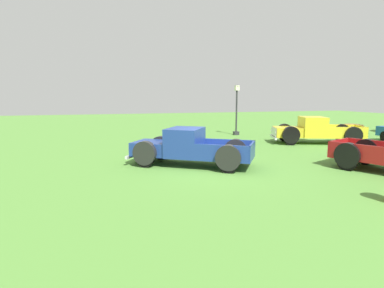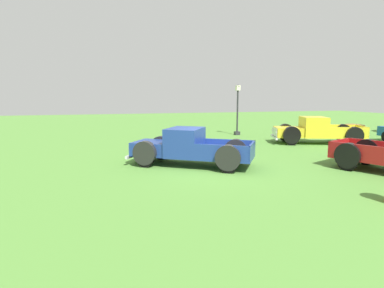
% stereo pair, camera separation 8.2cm
% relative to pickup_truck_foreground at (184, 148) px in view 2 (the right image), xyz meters
% --- Properties ---
extents(ground_plane, '(80.00, 80.00, 0.00)m').
position_rel_pickup_truck_foreground_xyz_m(ground_plane, '(0.92, 0.89, -0.74)').
color(ground_plane, '#548C38').
extents(pickup_truck_foreground, '(4.24, 5.20, 1.55)m').
position_rel_pickup_truck_foreground_xyz_m(pickup_truck_foreground, '(0.00, 0.00, 0.00)').
color(pickup_truck_foreground, navy).
rests_on(pickup_truck_foreground, ground_plane).
extents(pickup_truck_behind_right, '(3.55, 5.54, 1.60)m').
position_rel_pickup_truck_foreground_xyz_m(pickup_truck_behind_right, '(-3.86, 8.98, 0.03)').
color(pickup_truck_behind_right, yellow).
rests_on(pickup_truck_behind_right, ground_plane).
extents(lamp_post_near, '(0.36, 0.36, 3.64)m').
position_rel_pickup_truck_foreground_xyz_m(lamp_post_near, '(-9.02, 6.37, 1.17)').
color(lamp_post_near, '#2D2D33').
rests_on(lamp_post_near, ground_plane).
extents(picnic_table, '(2.04, 2.22, 0.78)m').
position_rel_pickup_truck_foreground_xyz_m(picnic_table, '(-6.62, 14.16, -0.24)').
color(picnic_table, olive).
rests_on(picnic_table, ground_plane).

